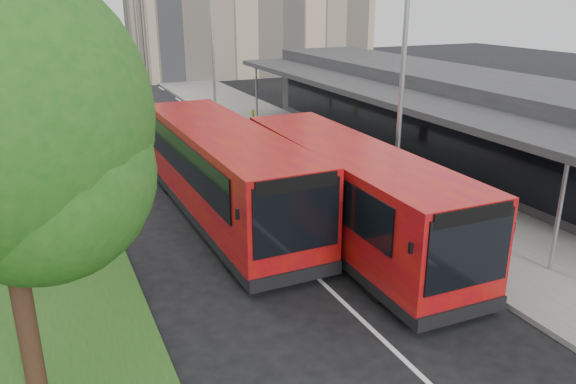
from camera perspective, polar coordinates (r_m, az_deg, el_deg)
name	(u,v)px	position (r m, az deg, el deg)	size (l,w,h in m)	color
ground	(308,269)	(15.86, 2.06, -7.85)	(120.00, 120.00, 0.00)	black
pavement	(253,116)	(35.59, -3.62, 7.69)	(5.00, 80.00, 0.15)	slate
grass_verge	(27,137)	(33.40, -25.01, 5.08)	(5.00, 80.00, 0.10)	#234D18
lane_centre_line	(178,146)	(29.23, -11.13, 4.64)	(0.12, 70.00, 0.01)	silver
kerb_dashes	(216,124)	(33.83, -7.31, 6.83)	(0.12, 56.00, 0.01)	silver
station_building	(441,114)	(27.33, 15.31, 7.69)	(7.70, 26.00, 4.00)	#2B2B2D
tree_mid	(5,49)	(21.74, -26.81, 12.86)	(5.34, 5.34, 8.59)	#362015
tree_far	(12,42)	(33.75, -26.25, 13.49)	(4.74, 4.74, 7.63)	#362015
lamp_post_near	(400,81)	(18.14, 11.30, 10.97)	(1.44, 0.28, 8.00)	#95999D
lamp_post_far	(211,39)	(36.24, -7.83, 15.17)	(1.44, 0.28, 8.00)	#95999D
bus_main	(349,195)	(17.06, 6.24, -0.27)	(2.90, 10.72, 3.02)	#AC1809
bus_second	(224,174)	(18.85, -6.50, 1.85)	(3.02, 11.19, 3.15)	#AC1809
litter_bin	(312,146)	(26.45, 2.47, 4.67)	(0.45, 0.45, 0.81)	#3D2919
bollard	(253,118)	(32.64, -3.56, 7.56)	(0.14, 0.14, 0.90)	yellow
car_near	(126,76)	(52.62, -16.11, 11.28)	(1.25, 3.11, 1.06)	#5B170D
car_far	(91,72)	(56.37, -19.37, 11.44)	(1.12, 3.22, 1.06)	navy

